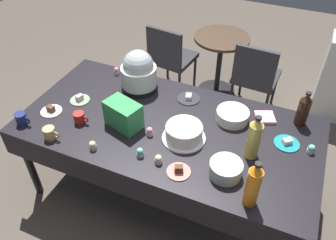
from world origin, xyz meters
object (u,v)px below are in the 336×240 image
Objects in this scene: ceramic_snack_bowl at (232,115)px; coffee_mug_red at (80,118)px; cupcake_vanilla at (140,152)px; round_cafe_table at (220,55)px; maroon_chair_right at (255,75)px; dessert_plate_charcoal at (189,98)px; dessert_plate_white at (51,110)px; soda_bottle_cola at (304,110)px; dessert_plate_teal at (287,143)px; coffee_mug_black at (118,100)px; soda_bottle_orange_juice at (253,185)px; coffee_mug_tan at (50,133)px; potluck_table at (168,131)px; cupcake_berry at (311,149)px; cupcake_mint at (117,71)px; cupcake_cocoa at (158,159)px; glass_salad_bowl at (226,169)px; dessert_plate_coral at (179,171)px; slow_cooker at (139,72)px; dessert_plate_sage at (80,99)px; coffee_mug_navy at (22,119)px; soda_carton at (123,115)px; frosted_layer_cake at (184,133)px; cupcake_lemon at (150,132)px; maroon_chair_left at (170,56)px; cupcake_rose at (93,146)px; soda_bottle_ginger_ale at (254,138)px.

ceramic_snack_bowl is 2.01× the size of coffee_mug_red.
cupcake_vanilla is 1.94m from round_cafe_table.
ceramic_snack_bowl is at bearing -88.95° from maroon_chair_right.
dessert_plate_charcoal is 1.13× the size of dessert_plate_white.
soda_bottle_cola reaches higher than dessert_plate_charcoal.
ceramic_snack_bowl is at bearing 166.67° from dessert_plate_teal.
dessert_plate_teal is 1.30m from coffee_mug_black.
soda_bottle_orange_juice is 2.68× the size of coffee_mug_tan.
cupcake_berry reaches higher than potluck_table.
dessert_plate_teal is at bearing -11.10° from cupcake_mint.
glass_salad_bowl is at bearing 10.74° from cupcake_cocoa.
coffee_mug_black reaches higher than dessert_plate_coral.
dessert_plate_sage is at bearing -136.58° from slow_cooker.
cupcake_berry is at bearing 7.34° from potluck_table.
dessert_plate_teal is (0.42, -0.10, -0.03)m from ceramic_snack_bowl.
dessert_plate_white is 0.23m from coffee_mug_navy.
potluck_table is 1.41m from maroon_chair_right.
dessert_plate_white is at bearing -154.90° from soda_carton.
cupcake_berry reaches higher than dessert_plate_sage.
coffee_mug_navy reaches higher than cupcake_cocoa.
cupcake_berry is 1.46m from coffee_mug_black.
dessert_plate_sage is 1.80m from maroon_chair_right.
coffee_mug_tan is at bearing -52.19° from dessert_plate_white.
soda_bottle_orange_juice is (0.55, -0.35, 0.10)m from frosted_layer_cake.
soda_bottle_orange_juice reaches higher than soda_bottle_cola.
cupcake_lemon is 1.59m from maroon_chair_left.
soda_bottle_orange_juice reaches higher than cupcake_rose.
soda_carton reaches higher than coffee_mug_navy.
frosted_layer_cake is at bearing -63.29° from maroon_chair_left.
cupcake_vanilla is (0.36, -0.69, -0.13)m from slow_cooker.
soda_bottle_cola is at bearing 51.11° from dessert_plate_coral.
cupcake_berry is 0.32m from soda_bottle_cola.
frosted_layer_cake is at bearing -165.63° from cupcake_berry.
dessert_plate_sage is at bearing 163.94° from soda_bottle_orange_juice.
coffee_mug_red is at bearing -54.69° from dessert_plate_sage.
frosted_layer_cake is at bearing 21.84° from soda_carton.
soda_bottle_ginger_ale is 1.10m from coffee_mug_black.
dessert_plate_sage is 0.96× the size of dessert_plate_white.
cupcake_berry is at bearing 4.42° from dessert_plate_sage.
maroon_chair_right is at bearing 39.36° from cupcake_mint.
ceramic_snack_bowl reaches higher than dessert_plate_coral.
cupcake_rose is at bearing -39.56° from coffee_mug_red.
slow_cooker is 1.44× the size of ceramic_snack_bowl.
glass_salad_bowl is 1.52m from coffee_mug_navy.
soda_bottle_orange_juice reaches higher than soda_carton.
cupcake_lemon is 0.23m from soda_carton.
glass_salad_bowl is at bearing 141.88° from soda_bottle_orange_juice.
cupcake_mint is at bearing 178.64° from soda_bottle_cola.
round_cafe_table is (-0.00, 1.92, -0.28)m from cupcake_vanilla.
maroon_chair_left is (-1.19, 1.40, -0.42)m from soda_bottle_ginger_ale.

